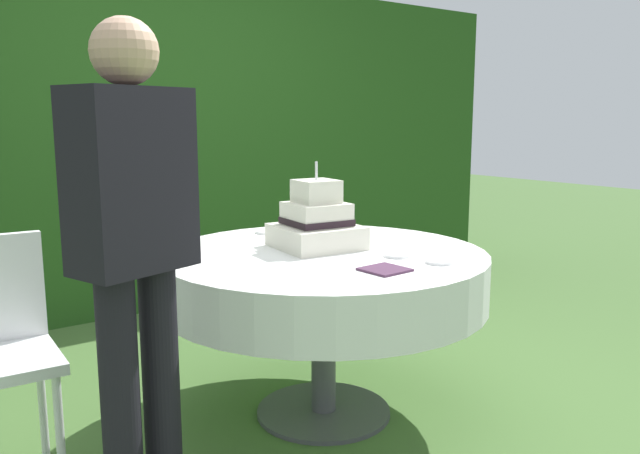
% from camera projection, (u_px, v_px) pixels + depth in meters
% --- Properties ---
extents(ground_plane, '(20.00, 20.00, 0.00)m').
position_uv_depth(ground_plane, '(324.00, 413.00, 2.90)').
color(ground_plane, '#476B33').
extents(foliage_hedge, '(6.44, 0.58, 2.24)m').
position_uv_depth(foliage_hedge, '(131.00, 145.00, 4.46)').
color(foliage_hedge, '#234C19').
rests_on(foliage_hedge, ground_plane).
extents(cake_table, '(1.40, 1.40, 0.74)m').
position_uv_depth(cake_table, '(324.00, 277.00, 2.79)').
color(cake_table, '#4C4C51').
rests_on(cake_table, ground_plane).
extents(wedding_cake, '(0.37, 0.37, 0.38)m').
position_uv_depth(wedding_cake, '(317.00, 223.00, 2.84)').
color(wedding_cake, silver).
rests_on(wedding_cake, cake_table).
extents(serving_plate_near, '(0.13, 0.13, 0.01)m').
position_uv_depth(serving_plate_near, '(269.00, 232.00, 3.21)').
color(serving_plate_near, white).
rests_on(serving_plate_near, cake_table).
extents(serving_plate_far, '(0.11, 0.11, 0.01)m').
position_uv_depth(serving_plate_far, '(397.00, 255.00, 2.67)').
color(serving_plate_far, white).
rests_on(serving_plate_far, cake_table).
extents(serving_plate_left, '(0.11, 0.11, 0.01)m').
position_uv_depth(serving_plate_left, '(439.00, 262.00, 2.55)').
color(serving_plate_left, white).
rests_on(serving_plate_left, cake_table).
extents(napkin_stack, '(0.16, 0.16, 0.01)m').
position_uv_depth(napkin_stack, '(385.00, 270.00, 2.42)').
color(napkin_stack, '#4C2D47').
rests_on(napkin_stack, cake_table).
extents(standing_person, '(0.40, 0.30, 1.60)m').
position_uv_depth(standing_person, '(134.00, 244.00, 1.96)').
color(standing_person, black).
rests_on(standing_person, ground_plane).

